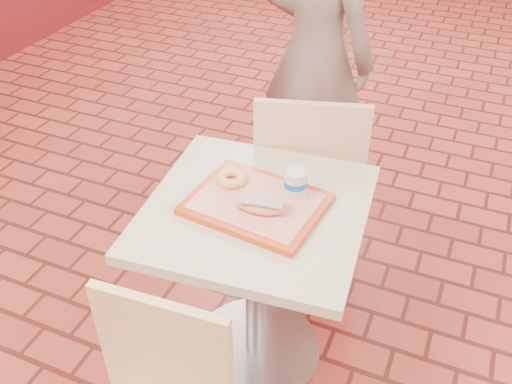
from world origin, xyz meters
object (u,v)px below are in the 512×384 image
at_px(chair_main_back, 309,178).
at_px(long_john_donut, 261,205).
at_px(serving_tray, 256,204).
at_px(main_table, 256,261).
at_px(customer, 315,56).
at_px(paper_cup, 296,183).
at_px(ring_donut, 232,178).

distance_m(chair_main_back, long_john_donut, 0.63).
bearing_deg(serving_tray, long_john_donut, -50.64).
bearing_deg(chair_main_back, main_table, 72.29).
distance_m(chair_main_back, customer, 0.64).
height_order(main_table, chair_main_back, chair_main_back).
height_order(main_table, serving_tray, serving_tray).
relative_size(main_table, paper_cup, 7.76).
bearing_deg(customer, paper_cup, 118.57).
bearing_deg(ring_donut, serving_tray, -27.72).
distance_m(serving_tray, ring_donut, 0.13).
xyz_separation_m(customer, serving_tray, (0.16, -1.07, -0.05)).
distance_m(chair_main_back, ring_donut, 0.55).
distance_m(serving_tray, long_john_donut, 0.07).
bearing_deg(customer, ring_donut, 106.13).
relative_size(ring_donut, paper_cup, 1.06).
height_order(ring_donut, long_john_donut, long_john_donut).
height_order(serving_tray, ring_donut, ring_donut).
bearing_deg(long_john_donut, chair_main_back, 92.31).
distance_m(customer, long_john_donut, 1.13).
bearing_deg(paper_cup, long_john_donut, -120.82).
bearing_deg(serving_tray, paper_cup, 35.03).
height_order(ring_donut, paper_cup, paper_cup).
xyz_separation_m(chair_main_back, serving_tray, (-0.01, -0.52, 0.24)).
height_order(customer, serving_tray, customer).
relative_size(serving_tray, long_john_donut, 2.54).
xyz_separation_m(main_table, customer, (-0.16, 1.07, 0.31)).
relative_size(main_table, chair_main_back, 0.80).
bearing_deg(ring_donut, paper_cup, 3.70).
bearing_deg(long_john_donut, paper_cup, 59.18).
distance_m(long_john_donut, paper_cup, 0.14).
xyz_separation_m(serving_tray, long_john_donut, (0.04, -0.04, 0.04)).
bearing_deg(main_table, customer, 98.51).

